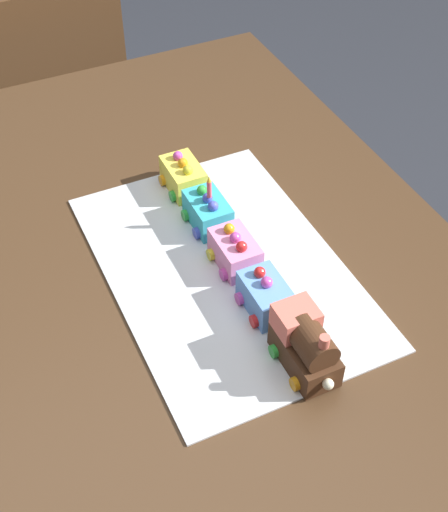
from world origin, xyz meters
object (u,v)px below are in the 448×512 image
at_px(cake_locomotive, 305,344).
at_px(birthday_candle, 209,187).
at_px(chair, 54,99).
at_px(cake_car_gondola_turquoise, 208,211).
at_px(dining_table, 181,291).
at_px(cake_car_hopper_sky_blue, 266,296).
at_px(cake_car_caboose_bubblegum, 235,251).
at_px(cake_car_flatbed_lemon, 183,176).

xyz_separation_m(cake_locomotive, birthday_candle, (0.36, 0.00, 0.05)).
xyz_separation_m(chair, cake_car_gondola_turquoise, (-0.99, -0.07, 0.30)).
xyz_separation_m(dining_table, chair, (1.03, -0.01, -0.16)).
distance_m(cake_locomotive, cake_car_hopper_sky_blue, 0.13).
height_order(dining_table, cake_car_caboose_bubblegum, cake_car_caboose_bubblegum).
xyz_separation_m(cake_car_hopper_sky_blue, cake_car_caboose_bubblegum, (0.12, 0.00, 0.00)).
xyz_separation_m(chair, cake_car_hopper_sky_blue, (-1.22, -0.07, 0.30)).
relative_size(cake_car_hopper_sky_blue, birthday_candle, 2.10).
height_order(cake_car_caboose_bubblegum, cake_car_flatbed_lemon, same).
bearing_deg(birthday_candle, cake_car_flatbed_lemon, -0.00).
bearing_deg(cake_car_gondola_turquoise, birthday_candle, 180.00).
distance_m(cake_car_hopper_sky_blue, cake_car_flatbed_lemon, 0.35).
bearing_deg(cake_car_flatbed_lemon, cake_car_caboose_bubblegum, 180.00).
bearing_deg(cake_car_caboose_bubblegum, cake_car_gondola_turquoise, 0.00).
height_order(chair, cake_car_hopper_sky_blue, chair).
relative_size(dining_table, cake_car_flatbed_lemon, 14.00).
bearing_deg(cake_locomotive, cake_car_flatbed_lemon, -0.00).
bearing_deg(cake_car_gondola_turquoise, cake_locomotive, 180.00).
bearing_deg(cake_car_hopper_sky_blue, cake_car_caboose_bubblegum, 0.00).
bearing_deg(chair, cake_locomotive, 89.99).
xyz_separation_m(dining_table, cake_car_gondola_turquoise, (0.05, -0.08, 0.14)).
xyz_separation_m(cake_car_hopper_sky_blue, birthday_candle, (0.23, 0.00, 0.07)).
xyz_separation_m(chair, cake_locomotive, (-1.35, -0.07, 0.32)).
distance_m(dining_table, cake_car_caboose_bubblegum, 0.18).
bearing_deg(cake_car_flatbed_lemon, cake_locomotive, 180.00).
bearing_deg(cake_car_hopper_sky_blue, chair, 3.49).
bearing_deg(dining_table, cake_car_gondola_turquoise, -60.46).
bearing_deg(cake_car_flatbed_lemon, cake_car_gondola_turquoise, 180.00).
bearing_deg(cake_car_gondola_turquoise, cake_car_hopper_sky_blue, 180.00).
bearing_deg(cake_car_caboose_bubblegum, cake_car_hopper_sky_blue, 180.00).
distance_m(dining_table, birthday_candle, 0.22).
bearing_deg(chair, cake_car_caboose_bubblegum, 90.70).
relative_size(cake_car_hopper_sky_blue, cake_car_flatbed_lemon, 1.00).
height_order(cake_car_flatbed_lemon, birthday_candle, birthday_candle).
height_order(cake_locomotive, birthday_candle, birthday_candle).
height_order(chair, cake_car_flatbed_lemon, chair).
relative_size(cake_locomotive, cake_car_caboose_bubblegum, 1.40).
bearing_deg(cake_car_caboose_bubblegum, cake_locomotive, 180.00).
xyz_separation_m(cake_car_caboose_bubblegum, birthday_candle, (0.11, 0.00, 0.07)).
distance_m(chair, cake_car_caboose_bubblegum, 1.15).
height_order(chair, birthday_candle, birthday_candle).
xyz_separation_m(chair, cake_car_caboose_bubblegum, (-1.11, -0.07, 0.30)).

